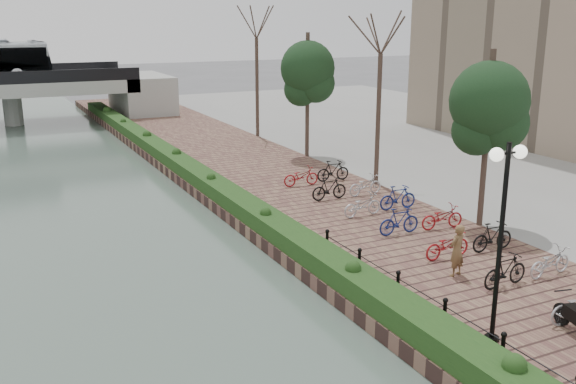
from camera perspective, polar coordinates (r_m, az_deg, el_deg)
promenade at (r=29.95m, az=-0.19°, el=0.13°), size 8.00×75.00×0.50m
inland_pavement at (r=39.46m, az=21.22°, el=2.79°), size 24.00×75.00×0.50m
hedge at (r=30.83m, az=-7.93°, el=1.48°), size 1.10×56.00×0.60m
chain_fence at (r=16.21m, az=16.03°, el=-11.76°), size 0.10×14.10×0.70m
lamppost at (r=15.43m, az=18.66°, el=-0.75°), size 1.02×0.32×4.87m
pedestrian at (r=19.95m, az=14.78°, el=-5.04°), size 0.67×0.52×1.62m
bicycle_parking at (r=23.86m, az=11.64°, el=-2.34°), size 2.40×17.32×1.00m
street_trees at (r=27.29m, az=11.93°, el=5.70°), size 3.20×37.12×6.80m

